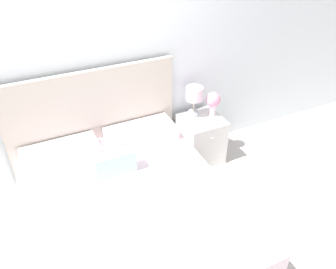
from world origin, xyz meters
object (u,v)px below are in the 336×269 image
Objects in this scene: bed at (128,210)px; alarm_clock at (199,123)px; nightstand at (201,139)px; flower_vase at (213,101)px; table_lamp at (194,97)px; teacup at (210,121)px.

bed is 28.95× the size of alarm_clock.
flower_vase is at bearing 7.72° from nightstand.
alarm_clock is (-0.10, -0.10, 0.31)m from nightstand.
table_lamp is 5.11× the size of alarm_clock.
bed is 18.38× the size of teacup.
table_lamp reaches higher than teacup.
teacup reaches higher than nightstand.
table_lamp is at bearing 112.42° from teacup.
alarm_clock is at bearing 174.78° from teacup.
table_lamp reaches higher than nightstand.
bed is 5.67× the size of table_lamp.
teacup is (-0.11, -0.14, -0.16)m from flower_vase.
flower_vase is (0.14, 0.02, 0.46)m from nightstand.
teacup is at bearing -128.84° from flower_vase.
flower_vase is 0.23m from teacup.
bed is 1.33m from teacup.
flower_vase reaches higher than nightstand.
bed reaches higher than teacup.
nightstand is at bearing -172.28° from flower_vase.
bed reaches higher than nightstand.
nightstand is at bearing 105.69° from teacup.
bed is 1.22m from alarm_clock.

